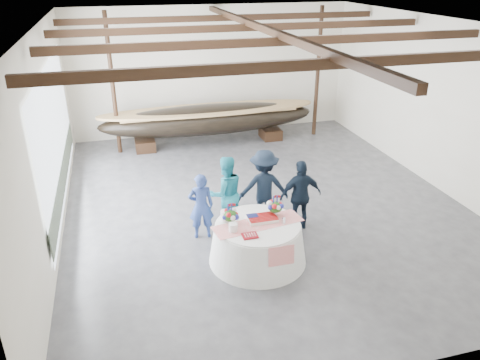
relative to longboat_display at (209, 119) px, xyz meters
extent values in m
cube|color=#3D3D42|center=(0.43, -4.64, -0.89)|extent=(10.00, 12.00, 0.01)
cube|color=silver|center=(0.43, 1.36, 1.36)|extent=(10.00, 0.02, 4.50)
cube|color=silver|center=(0.43, -10.64, 1.36)|extent=(10.00, 0.02, 4.50)
cube|color=silver|center=(-4.57, -4.64, 1.36)|extent=(0.02, 12.00, 4.50)
cube|color=silver|center=(5.43, -4.64, 1.36)|extent=(0.02, 12.00, 4.50)
cube|color=white|center=(0.43, -4.64, 3.61)|extent=(10.00, 12.00, 0.01)
cube|color=black|center=(0.43, -8.14, 3.36)|extent=(9.80, 0.12, 0.18)
cube|color=black|center=(0.43, -5.64, 3.36)|extent=(9.80, 0.12, 0.18)
cube|color=black|center=(0.43, -3.14, 3.36)|extent=(9.80, 0.12, 0.18)
cube|color=black|center=(0.43, -0.64, 3.36)|extent=(9.80, 0.12, 0.18)
cube|color=black|center=(0.43, -4.64, 3.49)|extent=(0.15, 11.76, 0.15)
cylinder|color=black|center=(-3.07, 0.00, 1.36)|extent=(0.14, 0.14, 4.50)
cylinder|color=black|center=(3.93, 0.00, 1.36)|extent=(0.14, 0.14, 4.50)
cube|color=silver|center=(-4.52, -3.64, 1.11)|extent=(0.02, 7.00, 3.20)
cube|color=#596654|center=(-4.51, -3.64, 0.01)|extent=(0.02, 7.00, 0.60)
cube|color=black|center=(-2.24, 0.00, -0.71)|extent=(0.65, 0.84, 0.37)
cube|color=black|center=(2.24, 0.00, -0.71)|extent=(0.65, 0.84, 0.37)
ellipsoid|color=black|center=(0.00, 0.00, -0.01)|extent=(7.45, 1.49, 1.02)
cube|color=#9E7A4C|center=(0.00, 0.00, 0.27)|extent=(5.96, 0.98, 0.06)
cone|color=white|center=(-0.50, -7.24, -0.47)|extent=(2.05, 2.05, 0.85)
cylinder|color=white|center=(-0.50, -7.24, -0.03)|extent=(1.74, 1.74, 0.04)
cube|color=red|center=(-0.50, -7.24, -0.01)|extent=(1.96, 0.83, 0.01)
cube|color=white|center=(-0.37, -7.12, 0.02)|extent=(0.60, 0.40, 0.07)
cylinder|color=white|center=(-1.07, -7.39, 0.07)|extent=(0.18, 0.18, 0.17)
cylinder|color=white|center=(-1.12, -6.92, 0.10)|extent=(0.18, 0.18, 0.23)
cube|color=maroon|center=(-0.80, -7.66, 0.00)|extent=(0.30, 0.24, 0.03)
cone|color=silver|center=(0.01, -7.36, 0.05)|extent=(0.09, 0.09, 0.12)
imported|color=navy|center=(-1.45, -6.00, -0.11)|extent=(0.60, 0.42, 1.57)
imported|color=teal|center=(-0.82, -5.75, 0.01)|extent=(0.96, 0.79, 1.81)
imported|color=black|center=(0.12, -5.71, 0.04)|extent=(1.30, 0.88, 1.86)
imported|color=black|center=(0.85, -6.21, -0.03)|extent=(1.01, 0.42, 1.71)
camera|label=1|loc=(-3.06, -15.18, 4.81)|focal=35.00mm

